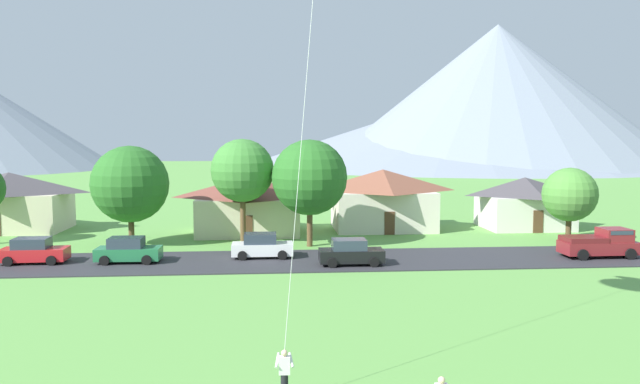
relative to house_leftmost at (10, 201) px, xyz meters
The scene contains 16 objects.
road_strip 29.04m from the house_leftmost, 32.60° to the right, with size 160.00×7.52×0.08m, color #2D2D33.
mountain_far_west_ridge 149.02m from the house_leftmost, 57.18° to the left, with size 128.55×128.55×20.66m, color gray.
mountain_west_ridge 142.40m from the house_leftmost, 52.49° to the left, with size 98.06×98.06×39.07m, color gray.
house_leftmost is the anchor object (origin of this frame).
house_left_center 33.43m from the house_leftmost, ahead, with size 9.52×7.21×5.45m.
house_right_center 21.53m from the house_leftmost, ahead, with size 9.34×7.29×4.95m.
house_rightmost 46.56m from the house_leftmost, ahead, with size 8.03×6.58×4.68m.
tree_near_left 28.14m from the house_leftmost, 20.82° to the right, with size 5.79×5.79×8.21m.
tree_center 22.77m from the house_leftmost, 21.29° to the right, with size 4.95×4.95×8.25m.
tree_right_of_center 47.91m from the house_leftmost, 11.89° to the right, with size 4.28×4.28×5.97m.
tree_near_right 15.15m from the house_leftmost, 34.07° to the right, with size 5.93×5.93×7.73m.
parked_car_red_west_end 17.03m from the house_leftmost, 63.50° to the right, with size 4.24×2.16×1.68m.
parked_car_black_mid_west 33.32m from the house_leftmost, 31.38° to the right, with size 4.20×2.09×1.68m.
parked_car_green_mid_east 20.72m from the house_leftmost, 48.29° to the right, with size 4.23×2.14×1.68m.
parked_car_white_east_end 26.88m from the house_leftmost, 32.63° to the right, with size 4.20×2.08×1.68m.
pickup_truck_maroon_west_side 48.86m from the house_leftmost, 19.36° to the right, with size 5.22×2.36×1.99m.
Camera 1 is at (-1.17, -10.91, 8.48)m, focal length 34.78 mm.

